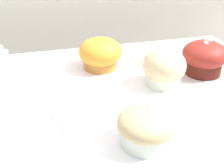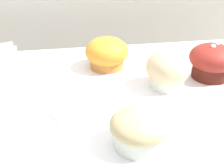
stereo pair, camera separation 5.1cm
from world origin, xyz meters
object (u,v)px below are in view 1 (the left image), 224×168
object	(u,v)px
muffin_back_right	(205,57)
muffin_front_right	(146,127)
muffin_front_left	(164,68)
muffin_front_center	(100,54)
serving_plate	(16,142)

from	to	relation	value
muffin_back_right	muffin_front_right	world-z (taller)	muffin_back_right
muffin_front_left	muffin_front_center	bearing A→B (deg)	134.23
muffin_front_left	serving_plate	xyz separation A→B (m)	(-0.33, -0.14, -0.04)
muffin_back_right	muffin_front_left	world-z (taller)	muffin_back_right
muffin_back_right	muffin_front_right	distance (m)	0.32
muffin_front_center	muffin_front_right	xyz separation A→B (m)	(0.01, -0.32, -0.00)
muffin_back_right	muffin_front_left	size ratio (longest dim) A/B	1.10
muffin_back_right	muffin_front_right	size ratio (longest dim) A/B	1.09
muffin_front_center	muffin_back_right	xyz separation A→B (m)	(0.24, -0.09, 0.01)
serving_plate	muffin_front_right	bearing A→B (deg)	-12.98
muffin_front_right	muffin_back_right	bearing A→B (deg)	44.12
muffin_back_right	muffin_front_left	distance (m)	0.12
muffin_front_center	muffin_back_right	size ratio (longest dim) A/B	1.00
muffin_front_left	muffin_back_right	bearing A→B (deg)	13.95
muffin_front_right	serving_plate	xyz separation A→B (m)	(-0.22, 0.05, -0.03)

